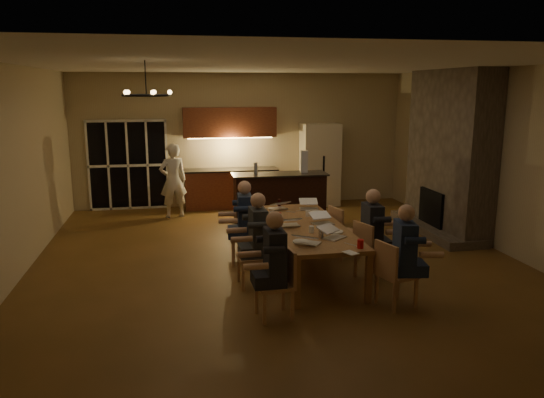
{
  "coord_description": "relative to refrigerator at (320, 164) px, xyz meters",
  "views": [
    {
      "loc": [
        -1.66,
        -8.35,
        2.84
      ],
      "look_at": [
        -0.03,
        0.3,
        1.0
      ],
      "focal_mm": 35.0,
      "sensor_mm": 36.0,
      "label": 1
    }
  ],
  "objects": [
    {
      "name": "floor",
      "position": [
        -1.9,
        -4.15,
        -1.0
      ],
      "size": [
        9.0,
        9.0,
        0.0
      ],
      "primitive_type": "plane",
      "color": "brown",
      "rests_on": "ground"
    },
    {
      "name": "back_wall",
      "position": [
        -1.9,
        0.37,
        0.6
      ],
      "size": [
        8.0,
        0.04,
        3.2
      ],
      "primitive_type": "cube",
      "color": "#BFAF87",
      "rests_on": "ground"
    },
    {
      "name": "left_wall",
      "position": [
        -5.92,
        -4.15,
        0.6
      ],
      "size": [
        0.04,
        9.0,
        3.2
      ],
      "primitive_type": "cube",
      "color": "#BFAF87",
      "rests_on": "ground"
    },
    {
      "name": "right_wall",
      "position": [
        2.12,
        -4.15,
        0.6
      ],
      "size": [
        0.04,
        9.0,
        3.2
      ],
      "primitive_type": "cube",
      "color": "#BFAF87",
      "rests_on": "ground"
    },
    {
      "name": "ceiling",
      "position": [
        -1.9,
        -4.15,
        2.22
      ],
      "size": [
        8.0,
        9.0,
        0.04
      ],
      "primitive_type": "cube",
      "color": "white",
      "rests_on": "back_wall"
    },
    {
      "name": "french_doors",
      "position": [
        -4.6,
        0.32,
        0.05
      ],
      "size": [
        1.86,
        0.08,
        2.1
      ],
      "primitive_type": "cube",
      "color": "black",
      "rests_on": "ground"
    },
    {
      "name": "fireplace",
      "position": [
        1.8,
        -2.95,
        0.6
      ],
      "size": [
        0.58,
        2.5,
        3.2
      ],
      "primitive_type": "cube",
      "color": "#5F544A",
      "rests_on": "ground"
    },
    {
      "name": "kitchenette",
      "position": [
        -2.2,
        0.05,
        0.2
      ],
      "size": [
        2.24,
        0.68,
        2.4
      ],
      "primitive_type": null,
      "color": "brown",
      "rests_on": "ground"
    },
    {
      "name": "refrigerator",
      "position": [
        0.0,
        0.0,
        0.0
      ],
      "size": [
        0.9,
        0.68,
        2.0
      ],
      "primitive_type": "cube",
      "color": "#F0E6C9",
      "rests_on": "ground"
    },
    {
      "name": "dining_table",
      "position": [
        -1.54,
        -4.72,
        -0.62
      ],
      "size": [
        1.1,
        2.97,
        0.75
      ],
      "primitive_type": "cube",
      "color": "#9F753F",
      "rests_on": "ground"
    },
    {
      "name": "bar_island",
      "position": [
        -1.36,
        -1.69,
        -0.46
      ],
      "size": [
        2.01,
        0.7,
        1.08
      ],
      "primitive_type": "cube",
      "rotation": [
        0.0,
        0.0,
        -0.01
      ],
      "color": "black",
      "rests_on": "ground"
    },
    {
      "name": "chair_left_near",
      "position": [
        -2.37,
        -6.36,
        -0.55
      ],
      "size": [
        0.49,
        0.49,
        0.89
      ],
      "primitive_type": null,
      "rotation": [
        0.0,
        0.0,
        -1.45
      ],
      "color": "tan",
      "rests_on": "ground"
    },
    {
      "name": "chair_left_mid",
      "position": [
        -2.47,
        -5.2,
        -0.55
      ],
      "size": [
        0.46,
        0.46,
        0.89
      ],
      "primitive_type": null,
      "rotation": [
        0.0,
        0.0,
        -1.53
      ],
      "color": "tan",
      "rests_on": "ground"
    },
    {
      "name": "chair_left_far",
      "position": [
        -2.45,
        -4.15,
        -0.55
      ],
      "size": [
        0.5,
        0.5,
        0.89
      ],
      "primitive_type": null,
      "rotation": [
        0.0,
        0.0,
        -1.71
      ],
      "color": "tan",
      "rests_on": "ground"
    },
    {
      "name": "chair_right_near",
      "position": [
        -0.71,
        -6.29,
        -0.55
      ],
      "size": [
        0.55,
        0.55,
        0.89
      ],
      "primitive_type": null,
      "rotation": [
        0.0,
        0.0,
        1.86
      ],
      "color": "tan",
      "rests_on": "ground"
    },
    {
      "name": "chair_right_mid",
      "position": [
        -0.64,
        -5.25,
        -0.55
      ],
      "size": [
        0.56,
        0.56,
        0.89
      ],
      "primitive_type": null,
      "rotation": [
        0.0,
        0.0,
        1.9
      ],
      "color": "tan",
      "rests_on": "ground"
    },
    {
      "name": "chair_right_far",
      "position": [
        -0.72,
        -4.19,
        -0.55
      ],
      "size": [
        0.53,
        0.53,
        0.89
      ],
      "primitive_type": null,
      "rotation": [
        0.0,
        0.0,
        1.82
      ],
      "color": "tan",
      "rests_on": "ground"
    },
    {
      "name": "person_left_near",
      "position": [
        -2.37,
        -6.37,
        -0.31
      ],
      "size": [
        0.61,
        0.61,
        1.38
      ],
      "primitive_type": null,
      "rotation": [
        0.0,
        0.0,
        -1.56
      ],
      "color": "black",
      "rests_on": "ground"
    },
    {
      "name": "person_right_near",
      "position": [
        -0.63,
        -6.3,
        -0.31
      ],
      "size": [
        0.69,
        0.69,
        1.38
      ],
      "primitive_type": null,
      "rotation": [
        0.0,
        0.0,
        1.41
      ],
      "color": "navy",
      "rests_on": "ground"
    },
    {
      "name": "person_left_mid",
      "position": [
        -2.38,
        -5.19,
        -0.31
      ],
      "size": [
        0.62,
        0.62,
        1.38
      ],
      "primitive_type": null,
      "rotation": [
        0.0,
        0.0,
        -1.54
      ],
      "color": "#33383C",
      "rests_on": "ground"
    },
    {
      "name": "person_right_mid",
      "position": [
        -0.66,
        -5.22,
        -0.31
      ],
      "size": [
        0.62,
        0.62,
        1.38
      ],
      "primitive_type": null,
      "rotation": [
        0.0,
        0.0,
        1.54
      ],
      "color": "black",
      "rests_on": "ground"
    },
    {
      "name": "person_left_far",
      "position": [
        -2.44,
        -4.16,
        -0.31
      ],
      "size": [
        0.64,
        0.64,
        1.38
      ],
      "primitive_type": null,
      "rotation": [
        0.0,
        0.0,
        -1.65
      ],
      "color": "navy",
      "rests_on": "ground"
    },
    {
      "name": "standing_person",
      "position": [
        -3.57,
        -0.69,
        -0.17
      ],
      "size": [
        0.68,
        0.52,
        1.66
      ],
      "primitive_type": "imported",
      "rotation": [
        0.0,
        0.0,
        3.36
      ],
      "color": "white",
      "rests_on": "ground"
    },
    {
      "name": "chandelier",
      "position": [
        -3.87,
        -5.22,
        1.75
      ],
      "size": [
        0.64,
        0.64,
        0.03
      ],
      "primitive_type": "torus",
      "color": "black",
      "rests_on": "ceiling"
    },
    {
      "name": "laptop_a",
      "position": [
        -1.77,
        -5.71,
        -0.14
      ],
      "size": [
        0.42,
        0.41,
        0.23
      ],
      "primitive_type": null,
      "rotation": [
        0.0,
        0.0,
        2.53
      ],
      "color": "silver",
      "rests_on": "dining_table"
    },
    {
      "name": "laptop_b",
      "position": [
        -1.34,
        -5.53,
        -0.14
      ],
      "size": [
        0.42,
        0.42,
        0.23
      ],
      "primitive_type": null,
      "rotation": [
        0.0,
        0.0,
        0.67
      ],
      "color": "silver",
      "rests_on": "dining_table"
    },
    {
      "name": "laptop_c",
      "position": [
        -1.83,
        -4.72,
        -0.14
      ],
      "size": [
        0.33,
        0.29,
        0.23
      ],
      "primitive_type": null,
      "rotation": [
        0.0,
        0.0,
        3.18
      ],
      "color": "silver",
      "rests_on": "dining_table"
    },
    {
      "name": "laptop_d",
      "position": [
        -1.28,
        -4.74,
        -0.14
      ],
      "size": [
        0.36,
        0.33,
        0.23
      ],
      "primitive_type": null,
      "rotation": [
        0.0,
        0.0,
        0.18
      ],
      "color": "silver",
      "rests_on": "dining_table"
    },
    {
      "name": "laptop_e",
      "position": [
        -1.78,
        -3.56,
        -0.14
      ],
      "size": [
        0.39,
        0.37,
        0.23
      ],
      "primitive_type": null,
      "rotation": [
        0.0,
        0.0,
        3.47
      ],
      "color": "silver",
      "rests_on": "dining_table"
    },
    {
      "name": "laptop_f",
      "position": [
        -1.23,
        -3.69,
        -0.14
      ],
      "size": [
        0.35,
        0.32,
        0.23
      ],
      "primitive_type": null,
      "rotation": [
        0.0,
        0.0,
        -0.13
      ],
      "color": "silver",
      "rests_on": "dining_table"
    },
    {
      "name": "mug_front",
      "position": [
        -1.58,
        -5.18,
        -0.2
      ],
      "size": [
        0.07,
        0.07,
        0.1
      ],
      "primitive_type": "cylinder",
      "color": "white",
      "rests_on": "dining_table"
    },
    {
      "name": "mug_mid",
      "position": [
        -1.38,
        -4.2,
        -0.2
      ],
      "size": [
        0.09,
        0.09,
        0.1
      ],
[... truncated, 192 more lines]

